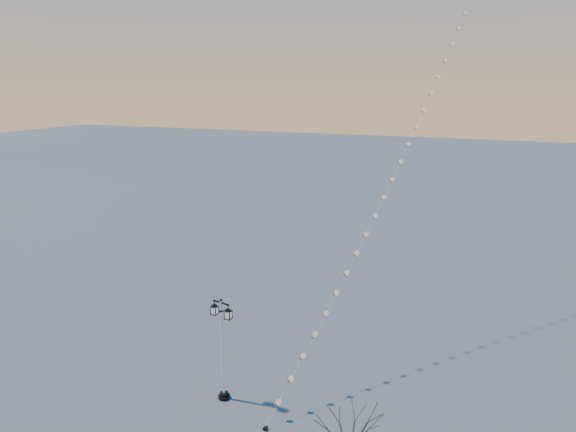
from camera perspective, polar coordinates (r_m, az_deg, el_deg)
The scene contains 2 objects.
street_lamp at distance 28.67m, azimuth -7.13°, elevation -13.65°, with size 1.45×0.72×5.79m.
kite_train at distance 38.54m, azimuth 15.90°, elevation 17.10°, with size 10.04×36.35×37.84m.
Camera 1 is at (10.01, -19.13, 16.58)m, focal length 32.77 mm.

